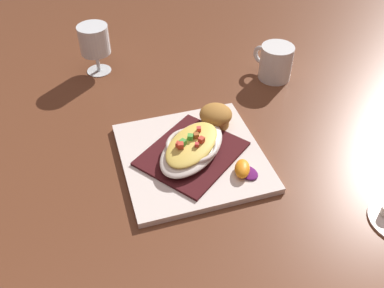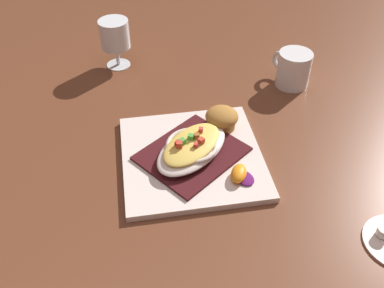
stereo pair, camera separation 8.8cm
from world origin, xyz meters
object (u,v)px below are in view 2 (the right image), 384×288
object	(u,v)px
square_plate	(192,157)
muffin	(222,118)
orange_garnish	(240,174)
creamer_cup_2	(384,231)
stemmed_glass	(115,37)
coffee_mug	(293,71)
gratin_dish	(192,147)

from	to	relation	value
square_plate	muffin	bearing A→B (deg)	30.96
orange_garnish	creamer_cup_2	world-z (taller)	orange_garnish
square_plate	stemmed_glass	world-z (taller)	stemmed_glass
coffee_mug	creamer_cup_2	xyz separation A→B (m)	(-0.12, -0.48, -0.02)
stemmed_glass	muffin	bearing A→B (deg)	-69.97
muffin	stemmed_glass	bearing A→B (deg)	110.03
stemmed_glass	gratin_dish	bearing A→B (deg)	-84.98
coffee_mug	creamer_cup_2	bearing A→B (deg)	-104.14
square_plate	muffin	xyz separation A→B (m)	(0.10, 0.06, 0.03)
square_plate	coffee_mug	xyz separation A→B (m)	(0.35, 0.16, 0.03)
coffee_mug	gratin_dish	bearing A→B (deg)	-155.58
gratin_dish	creamer_cup_2	world-z (taller)	gratin_dish
orange_garnish	stemmed_glass	world-z (taller)	stemmed_glass
square_plate	stemmed_glass	size ratio (longest dim) A/B	2.21
orange_garnish	creamer_cup_2	bearing A→B (deg)	-51.79
gratin_dish	stemmed_glass	distance (m)	0.44
muffin	coffee_mug	size ratio (longest dim) A/B	0.63
square_plate	stemmed_glass	xyz separation A→B (m)	(-0.04, 0.43, 0.08)
square_plate	creamer_cup_2	world-z (taller)	creamer_cup_2
gratin_dish	muffin	distance (m)	0.11
square_plate	creamer_cup_2	size ratio (longest dim) A/B	12.27
muffin	gratin_dish	bearing A→B (deg)	-149.06
stemmed_glass	creamer_cup_2	xyz separation A→B (m)	(0.27, -0.75, -0.07)
square_plate	stemmed_glass	bearing A→B (deg)	95.03
gratin_dish	orange_garnish	bearing A→B (deg)	-58.67
square_plate	coffee_mug	world-z (taller)	coffee_mug
creamer_cup_2	coffee_mug	bearing A→B (deg)	75.86
orange_garnish	stemmed_glass	bearing A→B (deg)	100.51
gratin_dish	creamer_cup_2	xyz separation A→B (m)	(0.23, -0.32, -0.02)
square_plate	orange_garnish	size ratio (longest dim) A/B	4.58
stemmed_glass	orange_garnish	bearing A→B (deg)	-79.49
square_plate	muffin	distance (m)	0.12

